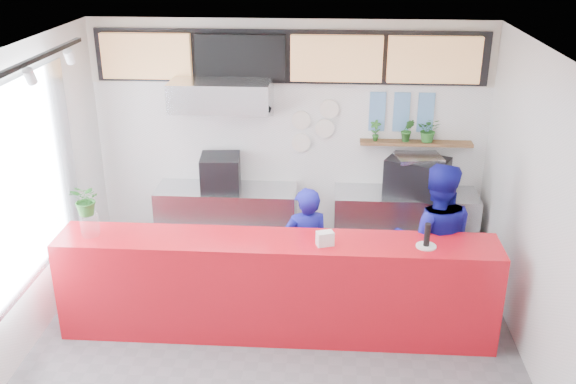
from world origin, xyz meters
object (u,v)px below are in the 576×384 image
at_px(service_counter, 277,287).
at_px(staff_center, 306,250).
at_px(staff_right, 434,241).
at_px(espresso_machine, 417,176).
at_px(pepper_mill, 427,235).
at_px(panini_oven, 221,172).

distance_m(service_counter, staff_center, 0.60).
relative_size(staff_center, staff_right, 0.82).
bearing_deg(service_counter, espresso_machine, 48.03).
distance_m(staff_center, pepper_mill, 1.42).
bearing_deg(staff_center, staff_right, 162.38).
relative_size(panini_oven, pepper_mill, 2.04).
bearing_deg(panini_oven, staff_right, -32.83).
xyz_separation_m(panini_oven, staff_center, (1.14, -1.30, -0.39)).
bearing_deg(staff_center, espresso_machine, -152.68).
distance_m(panini_oven, staff_center, 1.77).
height_order(service_counter, espresso_machine, espresso_machine).
bearing_deg(staff_right, panini_oven, -24.95).
bearing_deg(espresso_machine, service_counter, -107.48).
xyz_separation_m(staff_right, pepper_mill, (-0.17, -0.53, 0.34)).
bearing_deg(staff_center, panini_oven, -65.52).
bearing_deg(pepper_mill, staff_center, 155.39).
relative_size(staff_center, pepper_mill, 6.15).
bearing_deg(espresso_machine, staff_center, -111.36).
bearing_deg(pepper_mill, panini_oven, 141.75).
height_order(staff_center, pepper_mill, staff_center).
height_order(staff_right, pepper_mill, staff_right).
relative_size(panini_oven, staff_right, 0.27).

